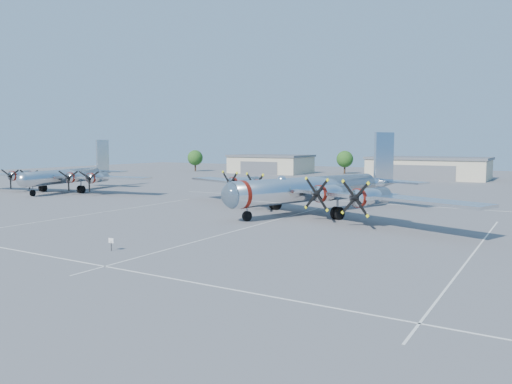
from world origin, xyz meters
The scene contains 9 objects.
ground centered at (0.00, 0.00, 0.00)m, with size 260.00×260.00×0.00m, color #4F4F51.
parking_lines centered at (0.00, -1.75, 0.01)m, with size 60.00×50.08×0.01m.
hangar_west centered at (-45.00, 81.96, 2.71)m, with size 22.60×14.60×5.40m.
hangar_center centered at (0.00, 81.96, 2.71)m, with size 28.60×14.60×5.40m.
tree_far_west centered at (-70.00, 78.00, 4.22)m, with size 4.80×4.80×6.64m.
tree_west centered at (-25.00, 90.00, 4.22)m, with size 4.80×4.80×6.64m.
main_bomber_b29 centered at (1.50, 11.14, 0.00)m, with size 46.73×31.96×10.33m, color silver, non-canonical shape.
bomber_west centered at (-48.75, 13.29, 0.00)m, with size 35.89×25.41×9.48m, color silver, non-canonical shape.
info_placard centered at (-3.60, -18.06, 0.74)m, with size 0.55×0.07×1.05m.
Camera 1 is at (27.36, -46.37, 8.80)m, focal length 35.00 mm.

